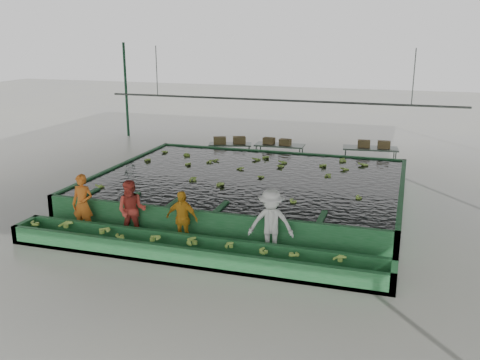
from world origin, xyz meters
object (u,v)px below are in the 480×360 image
(worker_b, at_px, (132,210))
(box_stack_left, at_px, (230,144))
(packing_table_right, at_px, (370,159))
(box_stack_right, at_px, (374,147))
(sorting_trough, at_px, (190,251))
(box_stack_mid, at_px, (277,144))
(worker_d, at_px, (271,224))
(worker_a, at_px, (83,204))
(worker_c, at_px, (182,219))
(flotation_tank, at_px, (249,188))
(packing_table_mid, at_px, (279,155))
(packing_table_left, at_px, (230,153))

(worker_b, distance_m, box_stack_left, 9.36)
(worker_b, bearing_deg, packing_table_right, 45.53)
(packing_table_right, bearing_deg, box_stack_right, 22.37)
(sorting_trough, xyz_separation_m, box_stack_mid, (-0.28, 10.15, 0.69))
(worker_d, xyz_separation_m, box_stack_left, (-4.28, 9.35, -0.06))
(sorting_trough, xyz_separation_m, packing_table_right, (3.56, 10.43, 0.25))
(box_stack_right, bearing_deg, worker_a, -126.92)
(sorting_trough, relative_size, worker_c, 6.54)
(worker_a, bearing_deg, box_stack_mid, 67.04)
(box_stack_mid, bearing_deg, worker_c, -91.74)
(flotation_tank, distance_m, box_stack_left, 5.61)
(packing_table_right, xyz_separation_m, box_stack_mid, (-3.84, -0.28, 0.44))
(worker_b, xyz_separation_m, box_stack_right, (5.73, 9.68, 0.16))
(sorting_trough, bearing_deg, packing_table_mid, 91.00)
(sorting_trough, relative_size, box_stack_right, 7.77)
(flotation_tank, bearing_deg, worker_b, -115.50)
(worker_a, distance_m, packing_table_left, 9.44)
(flotation_tank, height_order, worker_b, worker_b)
(worker_a, relative_size, box_stack_right, 1.34)
(packing_table_left, height_order, packing_table_mid, packing_table_mid)
(worker_a, relative_size, worker_c, 1.13)
(worker_d, bearing_deg, box_stack_right, 70.68)
(box_stack_mid, bearing_deg, packing_table_left, 179.88)
(worker_c, bearing_deg, box_stack_right, 68.09)
(sorting_trough, height_order, box_stack_mid, box_stack_mid)
(packing_table_right, xyz_separation_m, box_stack_right, (0.12, 0.05, 0.50))
(packing_table_mid, distance_m, packing_table_right, 3.74)
(worker_a, distance_m, worker_d, 5.46)
(worker_b, xyz_separation_m, box_stack_left, (-0.36, 9.35, -0.00))
(packing_table_mid, distance_m, box_stack_right, 3.91)
(worker_a, xyz_separation_m, box_stack_left, (1.19, 9.35, -0.02))
(flotation_tank, xyz_separation_m, sorting_trough, (0.00, -5.10, -0.20))
(packing_table_right, distance_m, box_stack_right, 0.52)
(flotation_tank, height_order, worker_a, worker_a)
(sorting_trough, bearing_deg, worker_a, 167.45)
(worker_c, height_order, packing_table_right, worker_c)
(sorting_trough, bearing_deg, worker_b, 158.69)
(packing_table_left, bearing_deg, worker_d, -65.58)
(worker_d, relative_size, box_stack_left, 1.29)
(worker_a, bearing_deg, flotation_tank, 46.66)
(flotation_tank, height_order, packing_table_right, packing_table_right)
(worker_d, height_order, packing_table_mid, worker_d)
(box_stack_mid, bearing_deg, packing_table_mid, 16.55)
(flotation_tank, distance_m, worker_d, 4.71)
(flotation_tank, height_order, box_stack_mid, box_stack_mid)
(sorting_trough, height_order, box_stack_left, box_stack_left)
(flotation_tank, relative_size, packing_table_right, 4.57)
(worker_d, bearing_deg, flotation_tank, 104.78)
(flotation_tank, bearing_deg, box_stack_mid, 93.20)
(packing_table_mid, bearing_deg, worker_c, -92.38)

